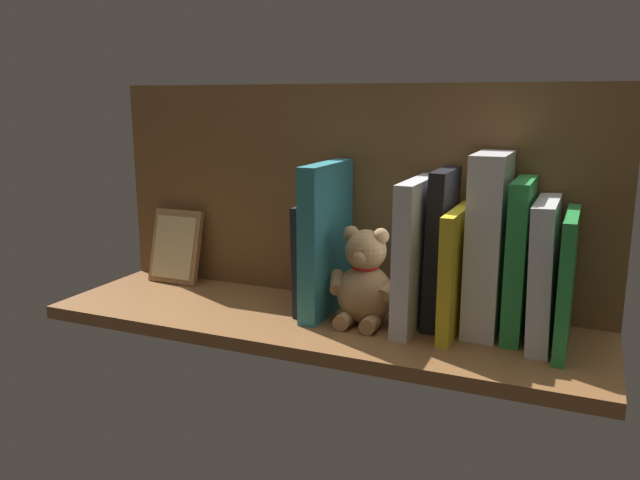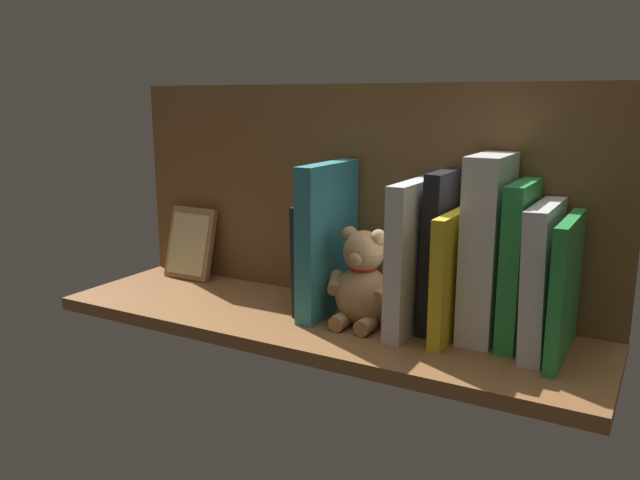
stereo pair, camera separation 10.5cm
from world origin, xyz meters
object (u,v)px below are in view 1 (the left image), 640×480
object	(u,v)px
book_0	(567,281)
dictionary_thick_white	(488,244)
teddy_bear	(366,281)
picture_frame_leaning	(176,247)

from	to	relation	value
book_0	dictionary_thick_white	xyz separation A→B (cm)	(11.81, -2.33, 3.95)
teddy_bear	picture_frame_leaning	xyz separation A→B (cm)	(42.80, -7.97, 0.02)
book_0	teddy_bear	size ratio (longest dim) A/B	1.25
dictionary_thick_white	picture_frame_leaning	size ratio (longest dim) A/B	1.94
dictionary_thick_white	picture_frame_leaning	world-z (taller)	dictionary_thick_white
dictionary_thick_white	teddy_bear	world-z (taller)	dictionary_thick_white
dictionary_thick_white	book_0	bearing A→B (deg)	168.86
teddy_bear	book_0	bearing A→B (deg)	-176.42
book_0	picture_frame_leaning	size ratio (longest dim) A/B	1.39
book_0	dictionary_thick_white	distance (cm)	12.67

